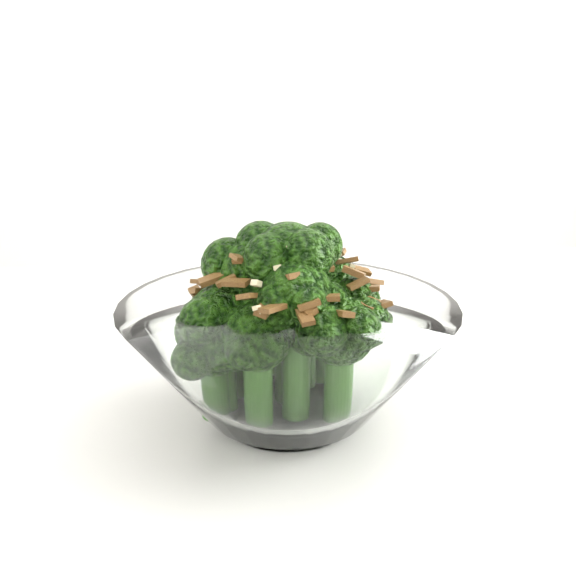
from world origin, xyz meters
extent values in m
cube|color=white|center=(-0.09, 0.00, 0.73)|extent=(1.25, 0.88, 0.04)
cylinder|color=white|center=(-0.28, -0.01, 0.75)|extent=(0.09, 0.09, 0.01)
cylinder|color=#295717|center=(-0.28, -0.01, 0.81)|extent=(0.02, 0.02, 0.09)
sphere|color=#25530F|center=(-0.28, -0.01, 0.86)|extent=(0.05, 0.05, 0.05)
cylinder|color=#295717|center=(-0.26, 0.01, 0.80)|extent=(0.02, 0.02, 0.08)
sphere|color=#25530F|center=(-0.26, 0.01, 0.85)|extent=(0.05, 0.05, 0.05)
cylinder|color=#295717|center=(-0.30, 0.00, 0.80)|extent=(0.02, 0.02, 0.08)
sphere|color=#25530F|center=(-0.30, 0.00, 0.85)|extent=(0.05, 0.05, 0.05)
cylinder|color=#295717|center=(-0.28, -0.04, 0.80)|extent=(0.02, 0.02, 0.07)
sphere|color=#25530F|center=(-0.28, -0.04, 0.85)|extent=(0.05, 0.05, 0.05)
cylinder|color=#295717|center=(-0.24, -0.01, 0.79)|extent=(0.02, 0.02, 0.06)
sphere|color=#25530F|center=(-0.24, -0.01, 0.83)|extent=(0.04, 0.04, 0.04)
cylinder|color=#295717|center=(-0.32, 0.01, 0.79)|extent=(0.02, 0.02, 0.06)
sphere|color=#25530F|center=(-0.32, 0.01, 0.83)|extent=(0.05, 0.05, 0.05)
cylinder|color=#295717|center=(-0.25, -0.05, 0.79)|extent=(0.02, 0.02, 0.05)
sphere|color=#25530F|center=(-0.25, -0.05, 0.83)|extent=(0.04, 0.04, 0.04)
cylinder|color=#295717|center=(-0.31, -0.04, 0.79)|extent=(0.02, 0.02, 0.05)
sphere|color=#25530F|center=(-0.31, -0.04, 0.82)|extent=(0.04, 0.04, 0.04)
cylinder|color=#295717|center=(-0.23, 0.02, 0.78)|extent=(0.02, 0.02, 0.04)
sphere|color=#25530F|center=(-0.23, 0.02, 0.81)|extent=(0.04, 0.04, 0.04)
cylinder|color=#295717|center=(-0.33, -0.02, 0.78)|extent=(0.02, 0.02, 0.04)
sphere|color=#25530F|center=(-0.33, -0.02, 0.81)|extent=(0.04, 0.04, 0.04)
cylinder|color=#295717|center=(-0.28, 0.04, 0.78)|extent=(0.02, 0.02, 0.04)
sphere|color=#25530F|center=(-0.28, 0.04, 0.82)|extent=(0.04, 0.04, 0.04)
cylinder|color=#295717|center=(-0.25, 0.02, 0.79)|extent=(0.02, 0.02, 0.05)
sphere|color=#25530F|center=(-0.25, 0.02, 0.83)|extent=(0.05, 0.05, 0.05)
cylinder|color=#295717|center=(-0.32, -0.01, 0.79)|extent=(0.02, 0.02, 0.05)
sphere|color=#25530F|center=(-0.32, -0.01, 0.82)|extent=(0.05, 0.05, 0.05)
cube|color=brown|center=(-0.33, 0.01, 0.84)|extent=(0.01, 0.02, 0.01)
cube|color=brown|center=(-0.28, -0.06, 0.85)|extent=(0.01, 0.01, 0.01)
cube|color=brown|center=(-0.34, 0.00, 0.84)|extent=(0.01, 0.02, 0.01)
cube|color=brown|center=(-0.24, 0.03, 0.84)|extent=(0.01, 0.01, 0.01)
cube|color=brown|center=(-0.30, 0.02, 0.86)|extent=(0.02, 0.02, 0.01)
cube|color=brown|center=(-0.24, -0.03, 0.86)|extent=(0.02, 0.01, 0.01)
cube|color=brown|center=(-0.26, 0.01, 0.87)|extent=(0.01, 0.02, 0.01)
cube|color=brown|center=(-0.28, 0.03, 0.86)|extent=(0.01, 0.02, 0.01)
cube|color=brown|center=(-0.27, 0.00, 0.88)|extent=(0.01, 0.01, 0.00)
cube|color=brown|center=(-0.23, 0.02, 0.84)|extent=(0.02, 0.02, 0.01)
cube|color=brown|center=(-0.32, -0.03, 0.86)|extent=(0.02, 0.02, 0.00)
cube|color=brown|center=(-0.23, -0.04, 0.84)|extent=(0.01, 0.02, 0.01)
cube|color=brown|center=(-0.26, -0.03, 0.86)|extent=(0.02, 0.01, 0.01)
cube|color=brown|center=(-0.23, 0.02, 0.84)|extent=(0.02, 0.01, 0.01)
cube|color=brown|center=(-0.28, 0.03, 0.86)|extent=(0.02, 0.01, 0.01)
cube|color=brown|center=(-0.26, -0.06, 0.84)|extent=(0.01, 0.02, 0.01)
cube|color=brown|center=(-0.28, 0.04, 0.85)|extent=(0.02, 0.01, 0.01)
cube|color=brown|center=(-0.27, 0.02, 0.86)|extent=(0.02, 0.01, 0.00)
cube|color=brown|center=(-0.34, 0.00, 0.84)|extent=(0.02, 0.01, 0.01)
cube|color=brown|center=(-0.30, -0.06, 0.85)|extent=(0.02, 0.02, 0.00)
cube|color=brown|center=(-0.32, -0.02, 0.85)|extent=(0.01, 0.01, 0.01)
cube|color=brown|center=(-0.31, -0.05, 0.85)|extent=(0.01, 0.02, 0.01)
cube|color=brown|center=(-0.26, -0.05, 0.85)|extent=(0.02, 0.01, 0.00)
cube|color=brown|center=(-0.30, 0.01, 0.87)|extent=(0.02, 0.01, 0.01)
cube|color=brown|center=(-0.23, 0.01, 0.85)|extent=(0.01, 0.01, 0.01)
cube|color=brown|center=(-0.23, -0.03, 0.85)|extent=(0.02, 0.01, 0.01)
cube|color=brown|center=(-0.23, 0.00, 0.85)|extent=(0.01, 0.01, 0.01)
cube|color=brown|center=(-0.22, -0.01, 0.85)|extent=(0.02, 0.01, 0.01)
cube|color=brown|center=(-0.29, -0.04, 0.86)|extent=(0.01, 0.02, 0.01)
cube|color=brown|center=(-0.30, -0.02, 0.87)|extent=(0.02, 0.01, 0.01)
cube|color=brown|center=(-0.30, 0.01, 0.87)|extent=(0.01, 0.01, 0.01)
cube|color=brown|center=(-0.28, 0.02, 0.87)|extent=(0.01, 0.01, 0.01)
cube|color=brown|center=(-0.24, -0.04, 0.84)|extent=(0.02, 0.02, 0.01)
cube|color=brown|center=(-0.24, -0.01, 0.86)|extent=(0.02, 0.01, 0.01)
cube|color=brown|center=(-0.27, 0.00, 0.87)|extent=(0.01, 0.02, 0.01)
cube|color=brown|center=(-0.24, -0.04, 0.85)|extent=(0.01, 0.01, 0.01)
cube|color=brown|center=(-0.25, 0.00, 0.86)|extent=(0.01, 0.01, 0.01)
cube|color=brown|center=(-0.33, 0.02, 0.84)|extent=(0.01, 0.02, 0.01)
cube|color=brown|center=(-0.28, 0.00, 0.88)|extent=(0.02, 0.02, 0.01)
cube|color=brown|center=(-0.29, 0.01, 0.87)|extent=(0.02, 0.02, 0.01)
cube|color=brown|center=(-0.26, 0.01, 0.87)|extent=(0.02, 0.01, 0.01)
cube|color=brown|center=(-0.33, -0.01, 0.85)|extent=(0.02, 0.01, 0.01)
cube|color=brown|center=(-0.31, 0.04, 0.84)|extent=(0.01, 0.01, 0.01)
cube|color=brown|center=(-0.28, -0.06, 0.85)|extent=(0.01, 0.01, 0.01)
cube|color=brown|center=(-0.22, -0.01, 0.84)|extent=(0.01, 0.02, 0.01)
cube|color=brown|center=(-0.24, 0.00, 0.86)|extent=(0.01, 0.01, 0.01)
cube|color=brown|center=(-0.30, -0.01, 0.87)|extent=(0.02, 0.01, 0.01)
cube|color=brown|center=(-0.31, -0.02, 0.87)|extent=(0.02, 0.01, 0.01)
cube|color=brown|center=(-0.31, -0.02, 0.87)|extent=(0.02, 0.01, 0.01)
cube|color=brown|center=(-0.33, 0.03, 0.84)|extent=(0.02, 0.01, 0.01)
cube|color=brown|center=(-0.28, 0.01, 0.87)|extent=(0.01, 0.01, 0.00)
cube|color=brown|center=(-0.30, -0.06, 0.85)|extent=(0.01, 0.01, 0.01)
cube|color=brown|center=(-0.28, -0.07, 0.84)|extent=(0.01, 0.02, 0.01)
cube|color=beige|center=(-0.28, -0.03, 0.88)|extent=(0.01, 0.01, 0.00)
cube|color=beige|center=(-0.24, -0.02, 0.86)|extent=(0.00, 0.00, 0.00)
cube|color=beige|center=(-0.29, -0.04, 0.87)|extent=(0.01, 0.01, 0.01)
cube|color=beige|center=(-0.27, -0.02, 0.88)|extent=(0.00, 0.00, 0.00)
cube|color=beige|center=(-0.29, 0.04, 0.85)|extent=(0.01, 0.01, 0.00)
cube|color=beige|center=(-0.27, 0.00, 0.88)|extent=(0.00, 0.00, 0.00)
cube|color=beige|center=(-0.25, 0.04, 0.85)|extent=(0.01, 0.01, 0.00)
cube|color=beige|center=(-0.31, -0.06, 0.85)|extent=(0.00, 0.00, 0.00)
cube|color=beige|center=(-0.31, -0.06, 0.85)|extent=(0.01, 0.01, 0.00)
cube|color=beige|center=(-0.33, 0.01, 0.84)|extent=(0.01, 0.01, 0.01)
cube|color=beige|center=(-0.26, 0.00, 0.87)|extent=(0.00, 0.00, 0.00)
cube|color=beige|center=(-0.31, -0.04, 0.86)|extent=(0.01, 0.01, 0.01)
cube|color=beige|center=(-0.23, 0.00, 0.85)|extent=(0.01, 0.01, 0.01)
cube|color=beige|center=(-0.31, 0.00, 0.87)|extent=(0.01, 0.00, 0.00)
cube|color=beige|center=(-0.30, -0.02, 0.87)|extent=(0.01, 0.01, 0.01)
cube|color=beige|center=(-0.24, 0.01, 0.85)|extent=(0.01, 0.01, 0.01)
cube|color=beige|center=(-0.26, 0.04, 0.85)|extent=(0.01, 0.01, 0.01)
cube|color=beige|center=(-0.25, -0.01, 0.86)|extent=(0.00, 0.00, 0.00)
cube|color=beige|center=(-0.25, -0.01, 0.86)|extent=(0.01, 0.01, 0.00)
cube|color=beige|center=(-0.27, -0.03, 0.87)|extent=(0.01, 0.01, 0.01)
camera|label=1|loc=(-0.36, -0.40, 0.97)|focal=40.00mm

